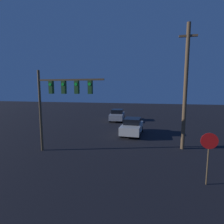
# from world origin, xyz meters

# --- Properties ---
(car_near) EXTENTS (2.06, 4.24, 1.65)m
(car_near) POSITION_xyz_m (1.42, 20.19, 0.83)
(car_near) COLOR beige
(car_near) RESTS_ON ground_plane
(car_far) EXTENTS (2.13, 4.27, 1.65)m
(car_far) POSITION_xyz_m (-1.48, 27.60, 0.83)
(car_far) COLOR #99999E
(car_far) RESTS_ON ground_plane
(traffic_signal_mast) EXTENTS (4.94, 0.30, 5.93)m
(traffic_signal_mast) POSITION_xyz_m (-3.15, 14.09, 4.16)
(traffic_signal_mast) COLOR brown
(traffic_signal_mast) RESTS_ON ground_plane
(stop_sign) EXTENTS (0.77, 0.07, 2.56)m
(stop_sign) POSITION_xyz_m (5.88, 11.48, 1.80)
(stop_sign) COLOR brown
(stop_sign) RESTS_ON ground_plane
(utility_pole) EXTENTS (1.27, 0.28, 9.28)m
(utility_pole) POSITION_xyz_m (5.67, 16.68, 4.76)
(utility_pole) COLOR brown
(utility_pole) RESTS_ON ground_plane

